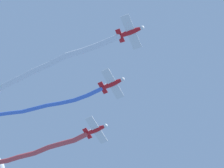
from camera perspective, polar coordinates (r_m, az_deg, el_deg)
airplane_lead at (r=74.99m, az=2.27°, el=6.25°), size 5.99×4.65×1.51m
smoke_trail_lead at (r=78.96m, az=-7.49°, el=2.22°), size 9.21×24.59×2.83m
airplane_left_wing at (r=79.21m, az=0.07°, el=0.03°), size 6.08×4.68×1.51m
smoke_trail_left_wing at (r=83.24m, az=-7.56°, el=-2.47°), size 9.37×18.24×3.77m
airplane_right_wing at (r=84.37m, az=-1.89°, el=-5.49°), size 6.09×4.68×1.51m
smoke_trail_right_wing at (r=89.69m, az=-10.28°, el=-8.28°), size 11.16×23.14×2.21m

